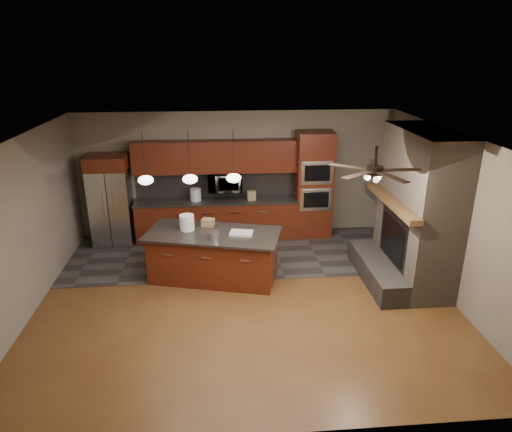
{
  "coord_description": "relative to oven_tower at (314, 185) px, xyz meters",
  "views": [
    {
      "loc": [
        -0.42,
        -6.91,
        4.12
      ],
      "look_at": [
        0.23,
        0.6,
        1.28
      ],
      "focal_mm": 32.0,
      "sensor_mm": 36.0,
      "label": 1
    }
  ],
  "objects": [
    {
      "name": "white_bucket",
      "position": [
        -2.71,
        -1.74,
        -0.13
      ],
      "size": [
        0.37,
        0.37,
        0.29
      ],
      "primitive_type": "cylinder",
      "rotation": [
        0.0,
        0.0,
        -0.55
      ],
      "color": "white",
      "rests_on": "kitchen_island"
    },
    {
      "name": "pendant_right",
      "position": [
        -1.85,
        -1.99,
        0.77
      ],
      "size": [
        0.26,
        0.26,
        0.92
      ],
      "color": "black",
      "rests_on": "ceiling"
    },
    {
      "name": "fireplace_column",
      "position": [
        1.34,
        -2.29,
        0.11
      ],
      "size": [
        1.3,
        2.1,
        2.8
      ],
      "color": "#706050",
      "rests_on": "ground"
    },
    {
      "name": "paint_can",
      "position": [
        -2.23,
        -2.19,
        -0.21
      ],
      "size": [
        0.23,
        0.23,
        0.13
      ],
      "primitive_type": "cylinder",
      "rotation": [
        0.0,
        0.0,
        -0.18
      ],
      "color": "#BBBBC0",
      "rests_on": "kitchen_island"
    },
    {
      "name": "right_wall",
      "position": [
        1.8,
        -2.69,
        0.21
      ],
      "size": [
        0.02,
        6.0,
        2.8
      ],
      "primitive_type": "cube",
      "color": "gray",
      "rests_on": "ground"
    },
    {
      "name": "ceiling",
      "position": [
        -1.7,
        -2.69,
        1.61
      ],
      "size": [
        7.0,
        6.0,
        0.02
      ],
      "primitive_type": "cube",
      "color": "white",
      "rests_on": "back_wall"
    },
    {
      "name": "ground",
      "position": [
        -1.7,
        -2.69,
        -1.19
      ],
      "size": [
        7.0,
        7.0,
        0.0
      ],
      "primitive_type": "plane",
      "color": "brown",
      "rests_on": "ground"
    },
    {
      "name": "microwave",
      "position": [
        -1.98,
        0.06,
        0.11
      ],
      "size": [
        0.73,
        0.41,
        0.5
      ],
      "primitive_type": "imported",
      "color": "silver",
      "rests_on": "back_cabinetry"
    },
    {
      "name": "back_cabinetry",
      "position": [
        -2.18,
        0.05,
        -0.3
      ],
      "size": [
        3.59,
        0.64,
        2.2
      ],
      "color": "#531C0F",
      "rests_on": "ground"
    },
    {
      "name": "counter_box",
      "position": [
        -1.4,
        -0.04,
        -0.19
      ],
      "size": [
        0.2,
        0.16,
        0.2
      ],
      "primitive_type": "cube",
      "rotation": [
        0.0,
        0.0,
        0.13
      ],
      "color": "#A08152",
      "rests_on": "back_cabinetry"
    },
    {
      "name": "slate_tile_patch",
      "position": [
        -1.7,
        -0.89,
        -1.19
      ],
      "size": [
        7.0,
        2.4,
        0.01
      ],
      "primitive_type": "cube",
      "color": "#393733",
      "rests_on": "ground"
    },
    {
      "name": "left_wall",
      "position": [
        -5.2,
        -2.69,
        0.21
      ],
      "size": [
        0.02,
        6.0,
        2.8
      ],
      "primitive_type": "cube",
      "color": "gray",
      "rests_on": "ground"
    },
    {
      "name": "refrigerator",
      "position": [
        -4.43,
        -0.07,
        -0.21
      ],
      "size": [
        0.84,
        0.75,
        1.97
      ],
      "color": "silver",
      "rests_on": "ground"
    },
    {
      "name": "cardboard_box",
      "position": [
        -2.33,
        -1.58,
        -0.2
      ],
      "size": [
        0.26,
        0.22,
        0.14
      ],
      "primitive_type": "cube",
      "rotation": [
        0.0,
        0.0,
        -0.3
      ],
      "color": "#94704C",
      "rests_on": "kitchen_island"
    },
    {
      "name": "ceiling_fan",
      "position": [
        0.1,
        -3.49,
        1.27
      ],
      "size": [
        1.27,
        1.33,
        0.41
      ],
      "color": "black",
      "rests_on": "ceiling"
    },
    {
      "name": "kitchen_island",
      "position": [
        -2.24,
        -1.93,
        -0.73
      ],
      "size": [
        2.61,
        1.67,
        0.92
      ],
      "rotation": [
        0.0,
        0.0,
        -0.26
      ],
      "color": "#531C0F",
      "rests_on": "ground"
    },
    {
      "name": "pendant_left",
      "position": [
        -3.35,
        -1.99,
        0.77
      ],
      "size": [
        0.26,
        0.26,
        0.92
      ],
      "color": "black",
      "rests_on": "ceiling"
    },
    {
      "name": "oven_tower",
      "position": [
        0.0,
        0.0,
        0.0
      ],
      "size": [
        0.8,
        0.63,
        2.38
      ],
      "color": "#531C0F",
      "rests_on": "ground"
    },
    {
      "name": "counter_bucket",
      "position": [
        -2.62,
        0.01,
        -0.16
      ],
      "size": [
        0.28,
        0.28,
        0.27
      ],
      "primitive_type": "cylinder",
      "rotation": [
        0.0,
        0.0,
        0.22
      ],
      "color": "silver",
      "rests_on": "back_cabinetry"
    },
    {
      "name": "paint_tray",
      "position": [
        -1.73,
        -2.03,
        -0.25
      ],
      "size": [
        0.46,
        0.36,
        0.04
      ],
      "primitive_type": "cube",
      "rotation": [
        0.0,
        0.0,
        -0.2
      ],
      "color": "silver",
      "rests_on": "kitchen_island"
    },
    {
      "name": "back_wall",
      "position": [
        -1.7,
        0.31,
        0.21
      ],
      "size": [
        7.0,
        0.02,
        2.8
      ],
      "primitive_type": "cube",
      "color": "gray",
      "rests_on": "ground"
    },
    {
      "name": "pendant_center",
      "position": [
        -2.6,
        -1.99,
        0.77
      ],
      "size": [
        0.26,
        0.26,
        0.92
      ],
      "color": "black",
      "rests_on": "ceiling"
    }
  ]
}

